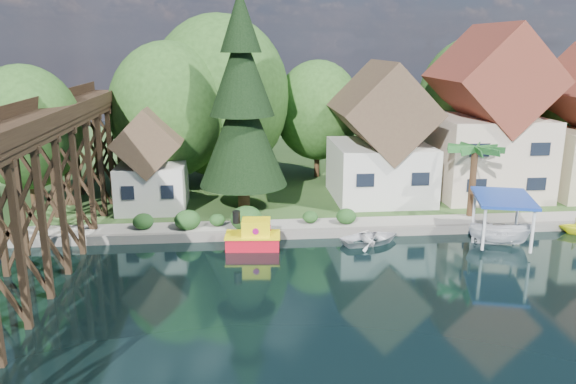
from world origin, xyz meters
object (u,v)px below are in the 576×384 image
object	(u,v)px
trestle_bridge	(39,176)
boat_white_a	(371,237)
house_left	(381,142)
palm_tree	(475,151)
house_center	(487,124)
shed	(151,166)
conifer	(242,107)
boat_canopy	(501,224)
tugboat	(253,237)

from	to	relation	value
trestle_bridge	boat_white_a	size ratio (longest dim) A/B	10.84
trestle_bridge	house_left	world-z (taller)	house_left
palm_tree	boat_white_a	bearing A→B (deg)	-156.38
house_left	house_center	world-z (taller)	house_center
shed	conifer	size ratio (longest dim) A/B	0.49
house_left	shed	world-z (taller)	house_left
conifer	boat_canopy	world-z (taller)	conifer
palm_tree	trestle_bridge	bearing A→B (deg)	-169.87
house_left	house_center	bearing A→B (deg)	3.18
palm_tree	boat_canopy	bearing A→B (deg)	-88.42
tugboat	boat_white_a	xyz separation A→B (m)	(7.78, 0.22, -0.34)
house_left	tugboat	distance (m)	14.93
house_left	boat_canopy	distance (m)	12.32
palm_tree	house_center	bearing A→B (deg)	60.01
shed	boat_white_a	size ratio (longest dim) A/B	1.92
shed	palm_tree	xyz separation A→B (m)	(23.39, -4.25, 1.51)
shed	palm_tree	bearing A→B (deg)	-10.31
boat_canopy	shed	bearing A→B (deg)	159.37
trestle_bridge	shed	size ratio (longest dim) A/B	5.63
house_center	boat_canopy	size ratio (longest dim) A/B	2.40
conifer	tugboat	size ratio (longest dim) A/B	4.43
trestle_bridge	boat_canopy	bearing A→B (deg)	0.95
boat_white_a	palm_tree	bearing A→B (deg)	-83.84
palm_tree	boat_canopy	distance (m)	6.06
house_left	conifer	world-z (taller)	conifer
boat_white_a	trestle_bridge	bearing A→B (deg)	76.76
house_center	boat_canopy	xyz separation A→B (m)	(-3.48, -10.85, -5.02)
conifer	shed	bearing A→B (deg)	171.81
conifer	tugboat	xyz separation A→B (m)	(0.49, -7.06, -7.51)
house_left	boat_white_a	bearing A→B (deg)	-106.76
palm_tree	tugboat	world-z (taller)	palm_tree
house_left	palm_tree	world-z (taller)	house_left
house_left	trestle_bridge	bearing A→B (deg)	-154.79
house_left	boat_canopy	bearing A→B (deg)	-61.95
boat_canopy	house_left	bearing A→B (deg)	118.05
conifer	palm_tree	bearing A→B (deg)	-11.19
house_center	palm_tree	size ratio (longest dim) A/B	2.50
trestle_bridge	boat_white_a	xyz separation A→B (m)	(20.19, 1.49, -4.93)
tugboat	trestle_bridge	bearing A→B (deg)	-174.16
house_left	palm_tree	distance (m)	7.89
shed	tugboat	distance (m)	11.37
house_center	boat_white_a	bearing A→B (deg)	-140.20
trestle_bridge	conifer	xyz separation A→B (m)	(11.92, 8.33, 2.92)
conifer	palm_tree	distance (m)	17.05
trestle_bridge	house_center	distance (m)	33.96
house_left	house_center	distance (m)	9.10
palm_tree	house_left	bearing A→B (deg)	133.13
boat_canopy	conifer	bearing A→B (deg)	154.67
boat_canopy	trestle_bridge	bearing A→B (deg)	-179.05
trestle_bridge	palm_tree	bearing A→B (deg)	10.13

